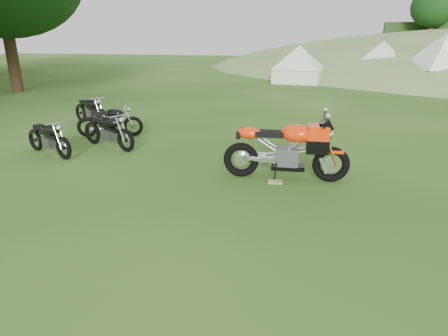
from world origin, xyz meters
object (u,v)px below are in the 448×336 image
(plywood_board, at_px, (275,182))
(vintage_moto_a, at_px, (48,137))
(vintage_moto_b, at_px, (110,121))
(tent_right, at_px, (445,61))
(tent_left, at_px, (299,63))
(vintage_moto_c, at_px, (108,129))
(vintage_moto_d, at_px, (91,110))
(sport_motorcycle, at_px, (286,145))
(tent_mid, at_px, (382,61))

(plywood_board, xyz_separation_m, vintage_moto_a, (-5.34, 0.27, 0.43))
(vintage_moto_b, distance_m, tent_right, 19.67)
(tent_left, xyz_separation_m, tent_right, (8.17, 0.17, 0.24))
(vintage_moto_c, xyz_separation_m, vintage_moto_d, (-2.07, 2.23, 0.01))
(sport_motorcycle, distance_m, tent_left, 17.71)
(vintage_moto_d, bearing_deg, vintage_moto_c, -22.15)
(plywood_board, xyz_separation_m, vintage_moto_b, (-4.96, 2.22, 0.45))
(sport_motorcycle, relative_size, vintage_moto_a, 1.36)
(vintage_moto_c, bearing_deg, plywood_board, 3.15)
(vintage_moto_d, bearing_deg, tent_mid, 84.85)
(sport_motorcycle, distance_m, tent_right, 18.98)
(vintage_moto_a, distance_m, tent_left, 18.04)
(tent_right, bearing_deg, plywood_board, -127.77)
(sport_motorcycle, relative_size, vintage_moto_c, 1.28)
(vintage_moto_c, height_order, tent_right, tent_right)
(vintage_moto_b, relative_size, vintage_moto_c, 0.98)
(vintage_moto_b, bearing_deg, sport_motorcycle, -43.40)
(plywood_board, distance_m, tent_right, 19.29)
(sport_motorcycle, distance_m, tent_mid, 20.77)
(sport_motorcycle, xyz_separation_m, tent_mid, (3.46, 20.48, 0.60))
(tent_left, xyz_separation_m, tent_mid, (5.08, 2.85, 0.08))
(vintage_moto_b, bearing_deg, tent_left, 55.20)
(tent_right, bearing_deg, vintage_moto_c, -140.72)
(tent_right, bearing_deg, tent_mid, 121.57)
(vintage_moto_b, relative_size, tent_right, 0.52)
(vintage_moto_a, relative_size, vintage_moto_b, 0.96)
(vintage_moto_a, relative_size, tent_mid, 0.56)
(vintage_moto_b, distance_m, vintage_moto_c, 1.17)
(vintage_moto_c, bearing_deg, vintage_moto_d, 151.50)
(vintage_moto_b, xyz_separation_m, vintage_moto_d, (-1.47, 1.22, 0.02))
(tent_mid, distance_m, tent_right, 4.09)
(sport_motorcycle, xyz_separation_m, vintage_moto_b, (-5.10, 1.97, -0.23))
(sport_motorcycle, xyz_separation_m, tent_right, (6.54, 17.80, 0.76))
(vintage_moto_d, bearing_deg, plywood_board, -3.14)
(vintage_moto_c, distance_m, tent_mid, 21.09)
(vintage_moto_b, relative_size, tent_left, 0.62)
(tent_mid, bearing_deg, vintage_moto_a, -98.14)
(plywood_board, relative_size, tent_right, 0.08)
(vintage_moto_c, bearing_deg, tent_mid, 86.43)
(vintage_moto_b, distance_m, tent_left, 16.06)
(tent_right, bearing_deg, tent_left, 163.73)
(vintage_moto_d, xyz_separation_m, tent_mid, (10.03, 17.29, 0.81))
(sport_motorcycle, height_order, vintage_moto_b, sport_motorcycle)
(vintage_moto_a, xyz_separation_m, tent_right, (12.02, 17.77, 1.01))
(sport_motorcycle, bearing_deg, vintage_moto_b, 151.99)
(sport_motorcycle, xyz_separation_m, vintage_moto_c, (-4.51, 0.96, -0.21))
(vintage_moto_c, relative_size, tent_left, 0.64)
(tent_right, bearing_deg, vintage_moto_b, -143.80)
(vintage_moto_a, height_order, vintage_moto_b, vintage_moto_b)
(vintage_moto_a, distance_m, tent_mid, 22.34)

